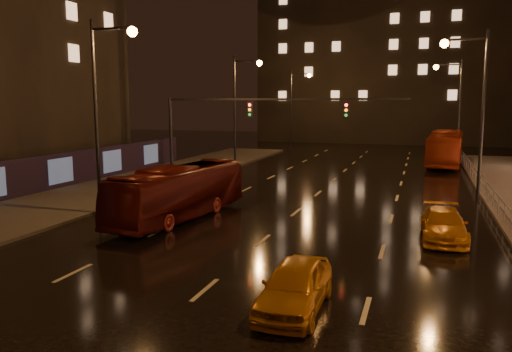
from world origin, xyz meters
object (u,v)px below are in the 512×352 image
Objects in this scene: taxi_near at (295,286)px; taxi_far at (444,225)px; bus_curb at (445,148)px; bus_red at (180,192)px.

taxi_near reaches higher than taxi_far.
taxi_near is 0.92× the size of taxi_far.
bus_curb is at bearing 85.69° from taxi_far.
bus_red is 12.59m from taxi_near.
taxi_far is (4.30, 9.27, -0.05)m from taxi_near.
bus_curb is 37.71m from taxi_near.
bus_red is 12.70m from taxi_far.
bus_curb is (13.81, 27.95, 0.28)m from bus_red.
bus_curb is 2.86× the size of taxi_near.
bus_curb is 2.63× the size of taxi_far.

